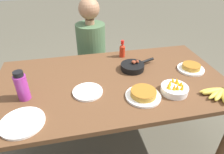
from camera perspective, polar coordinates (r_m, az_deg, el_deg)
The scene contains 12 objects.
ground_plane at distance 2.07m, azimuth -0.00°, elevation -18.40°, with size 14.00×14.00×0.00m, color #565142.
dining_table at distance 1.61m, azimuth -0.00°, elevation -3.50°, with size 1.79×0.98×0.75m.
banana_bunch at distance 1.57m, azimuth 27.80°, elevation -4.07°, with size 0.20×0.18×0.04m.
skillet at distance 1.69m, azimuth 6.03°, elevation 3.01°, with size 0.32×0.20×0.08m.
frittata_plate_center at distance 1.81m, azimuth 21.64°, elevation 2.50°, with size 0.22×0.22×0.05m.
frittata_plate_side at distance 1.39m, azimuth 8.93°, elevation -4.90°, with size 0.24×0.24×0.06m.
empty_plate_near_front at distance 1.31m, azimuth -24.22°, elevation -11.75°, with size 0.26×0.26×0.02m.
empty_plate_far_left at distance 1.43m, azimuth -6.97°, elevation -4.20°, with size 0.21×0.21×0.02m.
fruit_bowl_mango at distance 1.48m, azimuth 17.44°, elevation -3.17°, with size 0.19×0.19×0.10m.
water_bottle at distance 1.45m, azimuth -24.37°, elevation -2.42°, with size 0.08×0.08×0.21m.
hot_sauce_bottle at distance 1.88m, azimuth 2.95°, elevation 7.79°, with size 0.05×0.05×0.16m.
person_figure at distance 2.30m, azimuth -5.66°, elevation 4.16°, with size 0.34×0.34×1.22m.
Camera 1 is at (-0.27, -1.26, 1.62)m, focal length 32.00 mm.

